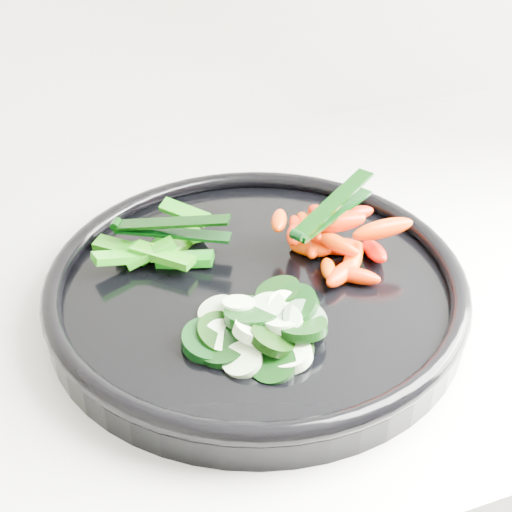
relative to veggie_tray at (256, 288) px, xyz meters
name	(u,v)px	position (x,y,z in m)	size (l,w,h in m)	color
veggie_tray	(256,288)	(0.00, 0.00, 0.00)	(0.44, 0.44, 0.04)	black
cucumber_pile	(255,329)	(-0.03, -0.07, 0.01)	(0.13, 0.12, 0.04)	black
carrot_pile	(334,239)	(0.08, 0.02, 0.02)	(0.13, 0.14, 0.06)	#FC4A00
pepper_pile	(161,247)	(-0.07, 0.07, 0.01)	(0.13, 0.12, 0.04)	#256D0A
tong_carrot	(331,210)	(0.08, 0.02, 0.05)	(0.10, 0.07, 0.02)	black
tong_pepper	(168,228)	(-0.06, 0.08, 0.03)	(0.11, 0.07, 0.02)	black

